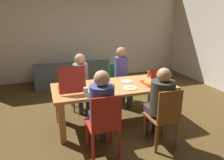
% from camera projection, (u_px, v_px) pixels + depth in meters
% --- Properties ---
extents(ground_plane, '(20.00, 20.00, 0.00)m').
position_uv_depth(ground_plane, '(114.00, 122.00, 3.96)').
color(ground_plane, brown).
extents(back_wall, '(6.53, 0.12, 2.91)m').
position_uv_depth(back_wall, '(80.00, 30.00, 6.36)').
color(back_wall, white).
rests_on(back_wall, ground).
extents(dining_table, '(2.12, 0.93, 0.72)m').
position_uv_depth(dining_table, '(114.00, 91.00, 3.77)').
color(dining_table, '#C98445').
rests_on(dining_table, ground).
extents(chair_0, '(0.44, 0.40, 0.85)m').
position_uv_depth(chair_0, '(81.00, 85.00, 4.49)').
color(chair_0, '#935C29').
rests_on(chair_0, ground).
extents(person_0, '(0.30, 0.50, 1.17)m').
position_uv_depth(person_0, '(81.00, 78.00, 4.31)').
color(person_0, '#333B41').
rests_on(person_0, ground).
extents(chair_1, '(0.43, 0.44, 0.94)m').
position_uv_depth(chair_1, '(104.00, 124.00, 2.88)').
color(chair_1, red).
rests_on(chair_1, ground).
extents(person_1, '(0.34, 0.49, 1.23)m').
position_uv_depth(person_1, '(101.00, 105.00, 2.94)').
color(person_1, '#333F4B').
rests_on(person_1, ground).
extents(chair_2, '(0.44, 0.46, 0.86)m').
position_uv_depth(chair_2, '(119.00, 81.00, 4.79)').
color(chair_2, '#287131').
rests_on(chair_2, ground).
extents(person_2, '(0.29, 0.52, 1.26)m').
position_uv_depth(person_2, '(122.00, 72.00, 4.58)').
color(person_2, '#3C4239').
rests_on(person_2, ground).
extents(chair_3, '(0.39, 0.44, 0.94)m').
position_uv_depth(chair_3, '(164.00, 118.00, 3.09)').
color(chair_3, brown).
rests_on(chair_3, ground).
extents(person_3, '(0.36, 0.52, 1.21)m').
position_uv_depth(person_3, '(160.00, 100.00, 3.15)').
color(person_3, '#3D2B37').
rests_on(person_3, ground).
extents(pizza_box_0, '(0.42, 0.51, 0.43)m').
position_uv_depth(pizza_box_0, '(71.00, 86.00, 3.53)').
color(pizza_box_0, red).
rests_on(pizza_box_0, dining_table).
extents(pizza_box_1, '(0.34, 0.53, 0.32)m').
position_uv_depth(pizza_box_1, '(154.00, 82.00, 3.79)').
color(pizza_box_1, red).
rests_on(pizza_box_1, dining_table).
extents(plate_0, '(0.22, 0.22, 0.03)m').
position_uv_depth(plate_0, '(108.00, 87.00, 3.64)').
color(plate_0, white).
rests_on(plate_0, dining_table).
extents(plate_1, '(0.22, 0.22, 0.01)m').
position_uv_depth(plate_1, '(127.00, 81.00, 3.95)').
color(plate_1, white).
rests_on(plate_1, dining_table).
extents(plate_2, '(0.22, 0.22, 0.01)m').
position_uv_depth(plate_2, '(94.00, 91.00, 3.44)').
color(plate_2, white).
rests_on(plate_2, dining_table).
extents(plate_3, '(0.24, 0.24, 0.03)m').
position_uv_depth(plate_3, '(130.00, 88.00, 3.60)').
color(plate_3, white).
rests_on(plate_3, dining_table).
extents(drinking_glass_0, '(0.08, 0.08, 0.11)m').
position_uv_depth(drinking_glass_0, '(149.00, 74.00, 4.25)').
color(drinking_glass_0, '#B44734').
rests_on(drinking_glass_0, dining_table).
extents(drinking_glass_1, '(0.08, 0.08, 0.11)m').
position_uv_depth(drinking_glass_1, '(107.00, 90.00, 3.38)').
color(drinking_glass_1, '#DCC663').
rests_on(drinking_glass_1, dining_table).
extents(drinking_glass_2, '(0.06, 0.06, 0.14)m').
position_uv_depth(drinking_glass_2, '(152.00, 75.00, 4.14)').
color(drinking_glass_2, '#BF532E').
rests_on(drinking_glass_2, dining_table).
extents(drinking_glass_3, '(0.08, 0.08, 0.14)m').
position_uv_depth(drinking_glass_3, '(86.00, 92.00, 3.23)').
color(drinking_glass_3, silver).
rests_on(drinking_glass_3, dining_table).
extents(couch, '(1.99, 0.82, 0.70)m').
position_uv_depth(couch, '(72.00, 76.00, 5.97)').
color(couch, '#495359').
rests_on(couch, ground).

